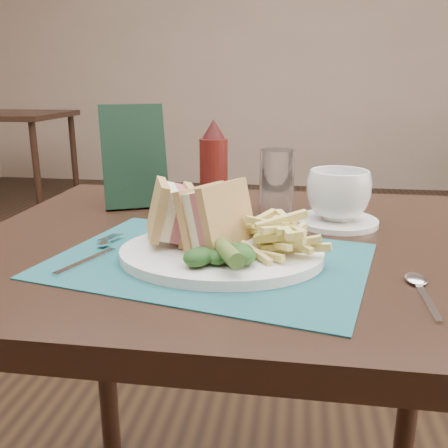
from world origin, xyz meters
name	(u,v)px	position (x,y,z in m)	size (l,w,h in m)	color
floor	(256,420)	(0.00, 0.00, 0.00)	(7.00, 7.00, 0.00)	black
wall_back	(287,186)	(0.00, 3.50, 0.00)	(6.00, 6.00, 0.00)	tan
table_main	(237,425)	(0.00, -0.50, 0.38)	(0.90, 0.75, 0.75)	black
table_bg_left	(11,160)	(-2.18, 2.37, 0.38)	(0.90, 0.75, 0.75)	black
placemat	(210,260)	(-0.03, -0.62, 0.75)	(0.45, 0.32, 0.00)	#1A4F53
plate	(221,254)	(-0.01, -0.61, 0.76)	(0.30, 0.24, 0.01)	white
sandwich_half_a	(158,212)	(-0.11, -0.59, 0.81)	(0.06, 0.09, 0.08)	tan
sandwich_half_b	(205,213)	(-0.04, -0.60, 0.82)	(0.06, 0.10, 0.09)	tan
kale_garnish	(224,254)	(0.00, -0.67, 0.78)	(0.11, 0.08, 0.03)	#163814
pickle_spear	(223,248)	(0.00, -0.67, 0.79)	(0.02, 0.02, 0.12)	#435F24
fries_pile	(272,229)	(0.06, -0.60, 0.80)	(0.18, 0.20, 0.06)	#DDCC6E
fork	(94,252)	(-0.20, -0.63, 0.76)	(0.03, 0.17, 0.01)	silver
spoon	(424,292)	(0.26, -0.70, 0.76)	(0.03, 0.15, 0.01)	silver
saucer	(337,221)	(0.17, -0.39, 0.76)	(0.15, 0.15, 0.01)	white
coffee_cup	(338,195)	(0.17, -0.39, 0.81)	(0.12, 0.12, 0.09)	white
drinking_glass	(277,184)	(0.06, -0.36, 0.81)	(0.07, 0.07, 0.13)	white
ketchup_bottle	(214,169)	(-0.06, -0.37, 0.84)	(0.05, 0.05, 0.19)	#50110D
check_presenter	(134,156)	(-0.24, -0.31, 0.85)	(0.13, 0.01, 0.21)	black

